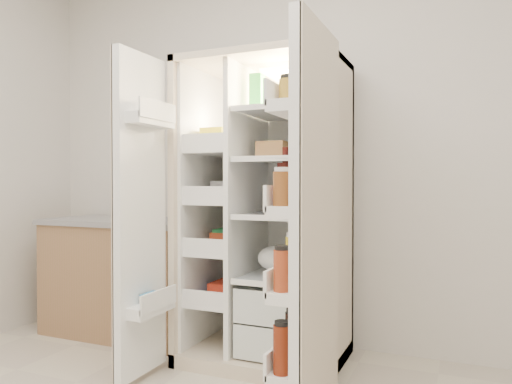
% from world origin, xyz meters
% --- Properties ---
extents(wall_back, '(4.00, 0.02, 2.70)m').
position_xyz_m(wall_back, '(0.00, 2.00, 1.35)').
color(wall_back, silver).
rests_on(wall_back, floor).
extents(refrigerator, '(0.92, 0.70, 1.80)m').
position_xyz_m(refrigerator, '(-0.07, 1.65, 0.74)').
color(refrigerator, beige).
rests_on(refrigerator, floor).
extents(freezer_door, '(0.15, 0.40, 1.72)m').
position_xyz_m(freezer_door, '(-0.58, 1.05, 0.89)').
color(freezer_door, white).
rests_on(freezer_door, floor).
extents(fridge_door, '(0.17, 0.58, 1.72)m').
position_xyz_m(fridge_door, '(0.40, 0.96, 0.87)').
color(fridge_door, white).
rests_on(fridge_door, floor).
extents(kitchen_counter, '(1.12, 0.60, 0.81)m').
position_xyz_m(kitchen_counter, '(-1.20, 1.69, 0.41)').
color(kitchen_counter, '#926849').
rests_on(kitchen_counter, floor).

